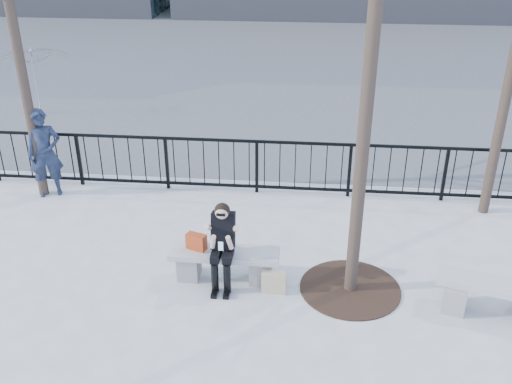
# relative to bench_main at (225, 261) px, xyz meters

# --- Properties ---
(ground) EXTENTS (120.00, 120.00, 0.00)m
(ground) POSITION_rel_bench_main_xyz_m (0.00, 0.00, -0.30)
(ground) COLOR #9E9E99
(ground) RESTS_ON ground
(street_surface) EXTENTS (60.00, 23.00, 0.01)m
(street_surface) POSITION_rel_bench_main_xyz_m (0.00, 15.00, -0.30)
(street_surface) COLOR #474747
(street_surface) RESTS_ON ground
(railing) EXTENTS (14.00, 0.06, 1.10)m
(railing) POSITION_rel_bench_main_xyz_m (0.00, 3.00, 0.25)
(railing) COLOR black
(railing) RESTS_ON ground
(tree_grate) EXTENTS (1.50, 1.50, 0.02)m
(tree_grate) POSITION_rel_bench_main_xyz_m (1.90, -0.10, -0.29)
(tree_grate) COLOR black
(tree_grate) RESTS_ON ground
(bench_main) EXTENTS (1.65, 0.46, 0.49)m
(bench_main) POSITION_rel_bench_main_xyz_m (0.00, 0.00, 0.00)
(bench_main) COLOR slate
(bench_main) RESTS_ON ground
(bench_second) EXTENTS (1.59, 0.44, 0.47)m
(bench_second) POSITION_rel_bench_main_xyz_m (3.86, -0.43, -0.01)
(bench_second) COLOR slate
(bench_second) RESTS_ON ground
(seated_woman) EXTENTS (0.50, 0.64, 1.34)m
(seated_woman) POSITION_rel_bench_main_xyz_m (0.00, -0.16, 0.37)
(seated_woman) COLOR black
(seated_woman) RESTS_ON ground
(handbag) EXTENTS (0.33, 0.23, 0.25)m
(handbag) POSITION_rel_bench_main_xyz_m (-0.42, 0.02, 0.31)
(handbag) COLOR #A33614
(handbag) RESTS_ON bench_main
(shopping_bag) EXTENTS (0.36, 0.14, 0.34)m
(shopping_bag) POSITION_rel_bench_main_xyz_m (0.77, -0.28, -0.13)
(shopping_bag) COLOR beige
(shopping_bag) RESTS_ON ground
(standing_man) EXTENTS (0.76, 0.65, 1.75)m
(standing_man) POSITION_rel_bench_main_xyz_m (-3.84, 2.50, 0.57)
(standing_man) COLOR black
(standing_man) RESTS_ON ground
(vendor_umbrella) EXTENTS (2.03, 2.07, 1.85)m
(vendor_umbrella) POSITION_rel_bench_main_xyz_m (-6.20, 7.21, 0.62)
(vendor_umbrella) COLOR gold
(vendor_umbrella) RESTS_ON ground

